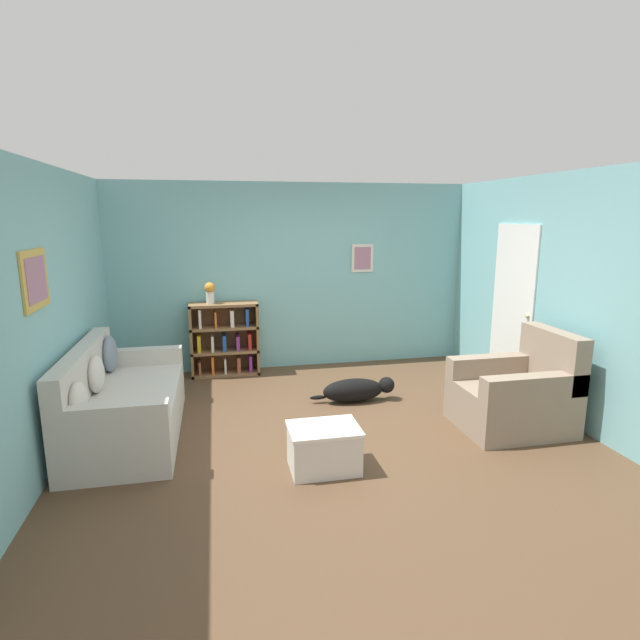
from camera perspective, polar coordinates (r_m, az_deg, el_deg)
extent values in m
plane|color=brown|center=(5.30, 0.91, -12.06)|extent=(14.00, 14.00, 0.00)
cube|color=#7AB7BC|center=(7.11, -3.09, 4.97)|extent=(5.60, 0.10, 2.60)
cube|color=silver|center=(7.24, 4.87, 7.06)|extent=(0.32, 0.02, 0.40)
cube|color=#A37089|center=(7.23, 4.89, 7.06)|extent=(0.24, 0.01, 0.32)
cube|color=#7AB7BC|center=(5.02, -28.72, 0.64)|extent=(0.10, 5.00, 2.60)
cube|color=gold|center=(4.58, -29.81, 4.02)|extent=(0.02, 0.56, 0.48)
cube|color=#A37089|center=(4.57, -29.67, 4.03)|extent=(0.01, 0.44, 0.36)
cube|color=#7AB7BC|center=(6.02, 25.38, 2.59)|extent=(0.10, 5.00, 2.60)
cube|color=white|center=(6.59, 21.11, 1.23)|extent=(0.02, 0.84, 2.05)
sphere|color=tan|center=(6.30, 22.62, 0.41)|extent=(0.05, 0.05, 0.05)
cube|color=beige|center=(5.34, -20.97, -9.91)|extent=(0.94, 1.92, 0.48)
cube|color=beige|center=(5.28, -25.53, -5.29)|extent=(0.16, 1.92, 0.44)
cube|color=beige|center=(4.42, -23.03, -10.05)|extent=(0.94, 0.16, 0.19)
cube|color=beige|center=(6.07, -19.95, -3.95)|extent=(0.94, 0.16, 0.19)
ellipsoid|color=beige|center=(4.65, -25.91, -8.33)|extent=(0.14, 0.32, 0.32)
ellipsoid|color=beige|center=(5.26, -24.21, -5.69)|extent=(0.14, 0.36, 0.36)
ellipsoid|color=slate|center=(5.89, -22.89, -3.59)|extent=(0.14, 0.39, 0.39)
cube|color=olive|center=(6.95, -14.45, -2.29)|extent=(0.04, 0.34, 0.99)
cube|color=olive|center=(6.96, -7.21, -1.98)|extent=(0.04, 0.34, 0.99)
cube|color=olive|center=(7.09, -10.86, -1.83)|extent=(0.91, 0.02, 0.99)
cube|color=olive|center=(7.07, -10.68, -5.91)|extent=(0.91, 0.34, 0.04)
cube|color=olive|center=(6.98, -10.77, -3.46)|extent=(0.91, 0.34, 0.04)
cube|color=olive|center=(6.90, -10.88, -0.80)|extent=(0.91, 0.34, 0.04)
cube|color=olive|center=(6.84, -10.98, 1.76)|extent=(0.91, 0.34, 0.04)
cube|color=brown|center=(7.03, -13.54, -5.29)|extent=(0.03, 0.25, 0.20)
cube|color=gold|center=(6.94, -13.63, -2.54)|extent=(0.05, 0.25, 0.23)
cube|color=silver|center=(6.86, -13.55, 0.24)|extent=(0.03, 0.25, 0.25)
cube|color=orange|center=(7.02, -12.14, -4.96)|extent=(0.03, 0.25, 0.27)
cube|color=silver|center=(6.94, -12.18, -2.54)|extent=(0.04, 0.25, 0.21)
cube|color=orange|center=(6.86, -11.84, 0.15)|extent=(0.03, 0.25, 0.21)
cube|color=silver|center=(7.02, -10.77, -5.07)|extent=(0.03, 0.25, 0.22)
cube|color=#234C9E|center=(6.94, -10.88, -2.49)|extent=(0.05, 0.25, 0.21)
cube|color=silver|center=(6.87, -10.03, 0.28)|extent=(0.05, 0.25, 0.23)
cube|color=brown|center=(7.03, -9.28, -4.99)|extent=(0.05, 0.25, 0.23)
cube|color=#7A2D84|center=(6.94, -9.38, -2.49)|extent=(0.04, 0.25, 0.20)
cube|color=#234C9E|center=(6.87, -8.36, 0.40)|extent=(0.04, 0.25, 0.24)
cube|color=#7A2D84|center=(7.03, -7.98, -4.87)|extent=(0.04, 0.25, 0.24)
cube|color=#B22823|center=(6.95, -8.08, -2.34)|extent=(0.04, 0.25, 0.22)
cube|color=gray|center=(5.55, 20.93, -9.22)|extent=(1.05, 0.87, 0.45)
cube|color=gray|center=(5.65, 25.05, -3.83)|extent=(0.18, 0.87, 0.56)
cube|color=gray|center=(5.17, 23.28, -7.00)|extent=(1.05, 0.18, 0.22)
cube|color=gray|center=(5.73, 19.31, -4.92)|extent=(1.05, 0.18, 0.22)
cube|color=silver|center=(4.42, 0.45, -14.43)|extent=(0.58, 0.42, 0.39)
cube|color=white|center=(4.34, 0.45, -12.32)|extent=(0.60, 0.45, 0.03)
ellipsoid|color=black|center=(5.91, 3.81, -8.03)|extent=(0.72, 0.25, 0.28)
sphere|color=black|center=(6.02, 7.61, -7.36)|extent=(0.19, 0.19, 0.19)
ellipsoid|color=black|center=(5.88, -0.22, -8.85)|extent=(0.20, 0.05, 0.05)
cylinder|color=silver|center=(6.82, -12.45, 2.50)|extent=(0.11, 0.11, 0.16)
sphere|color=orange|center=(6.80, -12.50, 3.64)|extent=(0.14, 0.14, 0.14)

